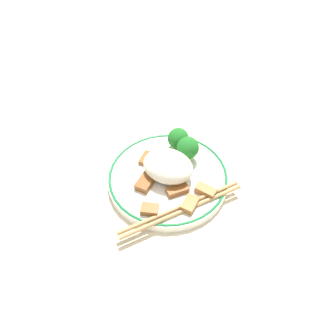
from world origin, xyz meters
TOP-DOWN VIEW (x-y plane):
  - ground_plane at (0.00, 0.00)m, footprint 3.00×3.00m
  - plate at (0.00, 0.00)m, footprint 0.22×0.22m
  - rice_mound at (0.00, 0.00)m, footprint 0.09×0.07m
  - broccoli_back_left at (-0.02, -0.05)m, footprint 0.04×0.04m
  - broccoli_back_center at (0.01, -0.07)m, footprint 0.04×0.04m
  - meat_near_front at (0.05, -0.02)m, footprint 0.03×0.03m
  - meat_near_left at (0.03, 0.04)m, footprint 0.03×0.04m
  - meat_near_right at (-0.06, 0.05)m, footprint 0.02×0.03m
  - meat_near_back at (-0.01, 0.08)m, footprint 0.03×0.03m
  - meat_on_rice_edge at (-0.08, 0.01)m, footprint 0.04×0.02m
  - meat_mid_left at (-0.03, 0.03)m, footprint 0.04×0.04m
  - chopsticks at (-0.05, 0.06)m, footprint 0.15×0.19m

SIDE VIEW (x-z plane):
  - ground_plane at x=0.00m, z-range 0.00..0.00m
  - plate at x=0.00m, z-range 0.00..0.02m
  - chopsticks at x=-0.05m, z-range 0.02..0.02m
  - meat_near_front at x=0.05m, z-range 0.02..0.03m
  - meat_mid_left at x=-0.03m, z-range 0.02..0.03m
  - meat_near_back at x=-0.01m, z-range 0.02..0.03m
  - meat_near_left at x=0.03m, z-range 0.02..0.03m
  - meat_near_right at x=-0.06m, z-range 0.02..0.03m
  - meat_on_rice_edge at x=-0.08m, z-range 0.02..0.03m
  - broccoli_back_center at x=0.01m, z-range 0.02..0.07m
  - rice_mound at x=0.00m, z-range 0.02..0.07m
  - broccoli_back_left at x=-0.02m, z-range 0.02..0.07m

